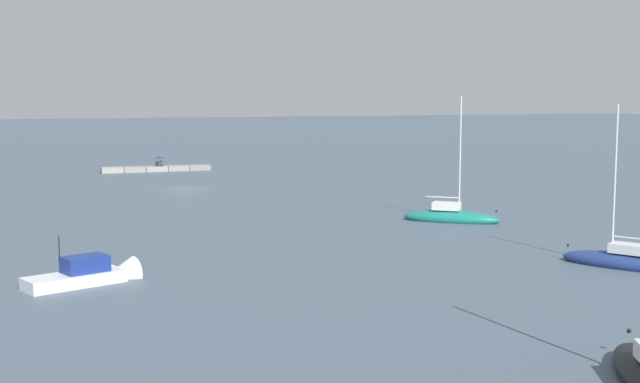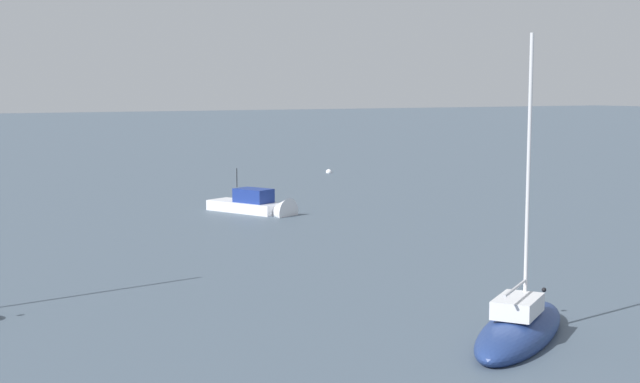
% 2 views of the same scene
% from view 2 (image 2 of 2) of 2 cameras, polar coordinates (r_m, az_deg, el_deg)
% --- Properties ---
extents(sailboat_navy_far, '(5.37, 6.87, 9.58)m').
position_cam_2_polar(sailboat_navy_far, '(27.97, 12.66, -8.56)').
color(sailboat_navy_far, navy).
rests_on(sailboat_navy_far, ground_plane).
extents(motorboat_white_near, '(6.21, 3.92, 3.34)m').
position_cam_2_polar(motorboat_white_near, '(54.57, -3.99, -1.02)').
color(motorboat_white_near, silver).
rests_on(motorboat_white_near, ground_plane).
extents(mooring_buoy_near, '(0.52, 0.52, 0.52)m').
position_cam_2_polar(mooring_buoy_near, '(80.36, 0.57, 1.26)').
color(mooring_buoy_near, white).
rests_on(mooring_buoy_near, ground_plane).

